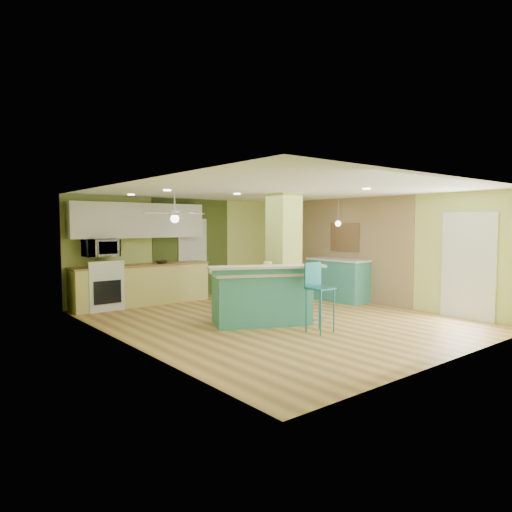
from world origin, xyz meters
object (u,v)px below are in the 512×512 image
(peninsula, at_px, (262,296))
(side_counter, at_px, (338,280))
(fruit_bowl, at_px, (162,262))
(bar_stool, at_px, (317,286))
(canister, at_px, (268,266))

(peninsula, xyz_separation_m, side_counter, (3.13, 0.83, -0.01))
(peninsula, relative_size, fruit_bowl, 8.34)
(peninsula, xyz_separation_m, bar_stool, (0.33, -1.10, 0.28))
(fruit_bowl, bearing_deg, canister, -75.66)
(bar_stool, bearing_deg, side_counter, 33.88)
(bar_stool, relative_size, canister, 7.55)
(canister, bearing_deg, fruit_bowl, 104.34)
(side_counter, bearing_deg, peninsula, -165.07)
(peninsula, xyz_separation_m, canister, (0.33, 0.22, 0.54))
(side_counter, height_order, fruit_bowl, side_counter)
(canister, bearing_deg, peninsula, -146.68)
(side_counter, xyz_separation_m, fruit_bowl, (-3.55, 2.35, 0.46))
(fruit_bowl, distance_m, canister, 3.06)
(bar_stool, distance_m, canister, 1.34)
(side_counter, height_order, canister, canister)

